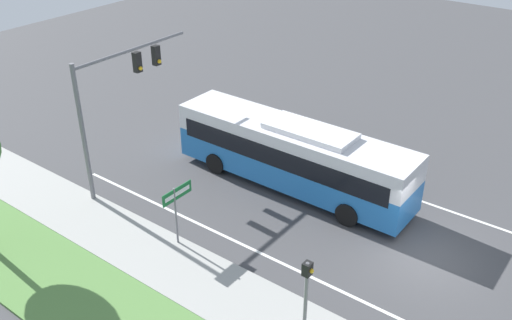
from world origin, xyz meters
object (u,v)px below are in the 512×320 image
Objects in this scene: bus at (293,153)px; signal_gantry at (115,92)px; street_sign at (177,203)px; pedestrian_signal at (306,290)px.

signal_gantry is at bearing 124.59° from bus.
bus is 6.34m from street_sign.
bus is 4.40× the size of street_sign.
bus is at bearing -10.00° from street_sign.
signal_gantry reaches higher than pedestrian_signal.
pedestrian_signal reaches higher than street_sign.
bus reaches higher than pedestrian_signal.
street_sign is (-1.89, -5.21, -2.63)m from signal_gantry.
street_sign is (-6.24, 1.10, 0.16)m from bus.
pedestrian_signal is at bearing -143.71° from bus.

